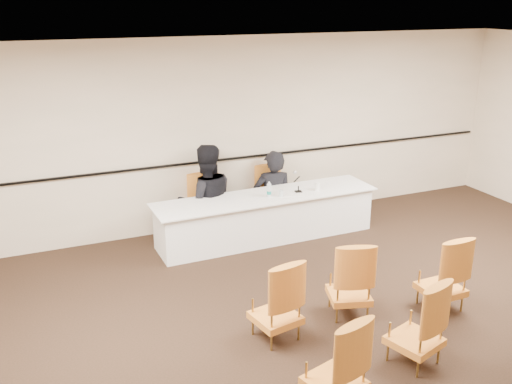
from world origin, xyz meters
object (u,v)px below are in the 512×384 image
panelist_main_chair (273,196)px  water_bottle (269,189)px  aud_chair_front_left (276,299)px  aud_chair_front_right (443,272)px  panelist_second (206,203)px  aud_chair_back_mid (416,321)px  panelist_second_chair (206,206)px  aud_chair_back_left (335,362)px  microphone (298,183)px  coffee_cup (317,186)px  drinking_glass (281,193)px  panel_table (266,217)px  aud_chair_front_mid (350,278)px  panelist_main (273,203)px

panelist_main_chair → water_bottle: (-0.34, -0.59, 0.34)m
aud_chair_front_left → aud_chair_front_right: 2.09m
aud_chair_front_left → aud_chair_front_right: bearing=-15.7°
panelist_second → water_bottle: size_ratio=8.09×
aud_chair_front_right → aud_chair_back_mid: (-0.98, -0.76, 0.00)m
panelist_second_chair → aud_chair_back_left: size_ratio=1.00×
microphone → aud_chair_front_right: microphone is taller
coffee_cup → aud_chair_front_left: size_ratio=0.14×
drinking_glass → panelist_second_chair: bearing=146.8°
water_bottle → microphone: bearing=1.1°
panel_table → water_bottle: size_ratio=15.02×
panelist_second_chair → water_bottle: bearing=-36.3°
panel_table → aud_chair_front_right: bearing=-69.8°
aud_chair_front_mid → drinking_glass: bearing=101.9°
aud_chair_front_left → aud_chair_back_left: same height
panelist_second_chair → aud_chair_front_right: same height
panel_table → panelist_main_chair: 0.66m
aud_chair_front_right → panelist_main: bearing=101.1°
panelist_main → aud_chair_front_right: 3.34m
aud_chair_front_mid → aud_chair_front_right: size_ratio=1.00×
microphone → aud_chair_front_mid: microphone is taller
aud_chair_back_left → panel_table: bearing=59.6°
panelist_main_chair → aud_chair_front_mid: bearing=-98.5°
aud_chair_front_left → aud_chair_front_mid: 1.00m
panelist_main → panelist_main_chair: size_ratio=1.87×
panelist_second_chair → coffee_cup: (1.61, -0.61, 0.29)m
panelist_second → aud_chair_back_mid: panelist_second is taller
panel_table → microphone: (0.52, -0.05, 0.50)m
panelist_main → aud_chair_front_mid: size_ratio=1.87×
panelist_main → panelist_second: (-1.15, -0.02, 0.17)m
panelist_second → water_bottle: 1.03m
aud_chair_back_mid → panelist_main: bearing=68.6°
panel_table → panelist_main_chair: (0.36, 0.54, 0.13)m
microphone → aud_chair_front_mid: bearing=-97.1°
aud_chair_front_mid → aud_chair_front_left: bearing=-156.4°
panelist_second_chair → aud_chair_back_mid: bearing=-78.8°
coffee_cup → panelist_second_chair: bearing=159.3°
aud_chair_back_mid → panel_table: bearing=73.8°
panel_table → drinking_glass: size_ratio=34.77×
panelist_second_chair → aud_chair_back_mid: 4.09m
water_bottle → aud_chair_back_left: aud_chair_back_left is taller
panelist_main_chair → aud_chair_back_mid: bearing=-95.0°
aud_chair_back_left → aud_chair_back_mid: size_ratio=1.00×
aud_chair_front_right → aud_chair_back_left: (-2.06, -1.01, 0.00)m
panel_table → aud_chair_back_mid: size_ratio=3.66×
drinking_glass → aud_chair_front_left: bearing=-116.8°
panelist_main → aud_chair_front_mid: panelist_main is taller
panel_table → panelist_main_chair: panelist_main_chair is taller
panelist_main_chair → drinking_glass: size_ratio=9.50×
panelist_main_chair → aud_chair_front_mid: same height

